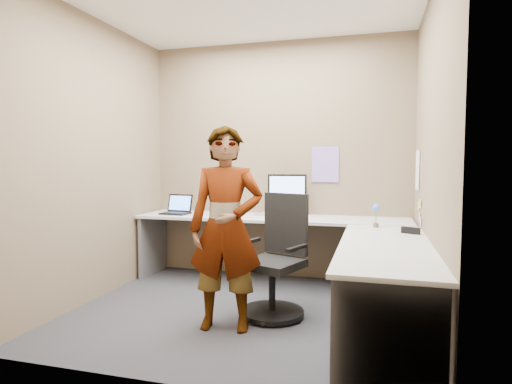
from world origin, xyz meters
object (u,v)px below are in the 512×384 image
(desk, at_px, (301,241))
(monitor, at_px, (287,189))
(person, at_px, (226,228))
(office_chair, at_px, (276,267))

(desk, xyz_separation_m, monitor, (-0.28, 0.73, 0.44))
(monitor, relative_size, person, 0.27)
(desk, xyz_separation_m, office_chair, (-0.15, -0.37, -0.17))
(desk, height_order, office_chair, office_chair)
(office_chair, xyz_separation_m, person, (-0.32, -0.40, 0.38))
(desk, relative_size, office_chair, 2.89)
(desk, relative_size, monitor, 6.95)
(desk, height_order, person, person)
(monitor, xyz_separation_m, person, (-0.19, -1.50, -0.22))
(office_chair, bearing_deg, monitor, 117.47)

